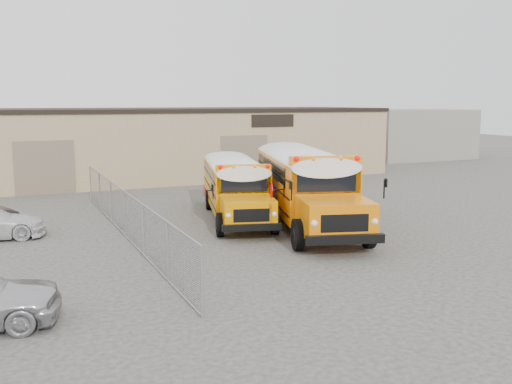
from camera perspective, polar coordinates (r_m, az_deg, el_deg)
name	(u,v)px	position (r m, az deg, el deg)	size (l,w,h in m)	color
ground	(302,239)	(21.60, 4.63, -4.72)	(120.00, 120.00, 0.00)	#3B3936
warehouse	(162,142)	(39.78, -9.35, 4.95)	(30.20, 10.20, 4.67)	tan
chainlink_fence	(125,214)	(22.18, -12.95, -2.18)	(0.07, 18.07, 1.81)	gray
distant_building_right	(406,134)	(54.49, 14.77, 5.67)	(10.00, 8.00, 4.40)	gray
school_bus_left	(223,168)	(30.94, -3.32, 2.37)	(4.50, 9.37, 2.67)	orange
school_bus_right	(278,163)	(30.67, 2.21, 2.89)	(5.57, 11.20, 3.19)	orange
tarp_bundle	(347,210)	(23.12, 9.12, -1.80)	(1.24, 1.18, 1.61)	black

